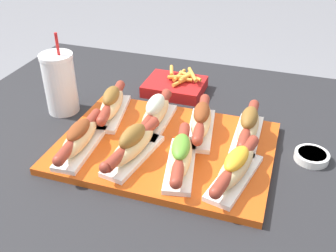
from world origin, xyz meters
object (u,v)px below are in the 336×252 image
at_px(hot_dog_5, 154,113).
at_px(fries_basket, 175,86).
at_px(serving_tray, 165,147).
at_px(hot_dog_1, 131,145).
at_px(drink_cup, 60,83).
at_px(hot_dog_0, 80,138).
at_px(hot_dog_4, 112,104).
at_px(sauce_bowl, 312,156).
at_px(hot_dog_3, 236,167).
at_px(hot_dog_2, 181,155).
at_px(hot_dog_7, 248,126).
at_px(hot_dog_6, 201,120).

relative_size(hot_dog_5, fries_basket, 1.28).
bearing_deg(hot_dog_5, fries_basket, 93.74).
relative_size(serving_tray, hot_dog_1, 2.27).
relative_size(drink_cup, fries_basket, 1.30).
height_order(hot_dog_0, fries_basket, hot_dog_0).
relative_size(hot_dog_4, sauce_bowl, 2.82).
distance_m(hot_dog_0, fries_basket, 0.41).
bearing_deg(hot_dog_1, serving_tray, 53.03).
bearing_deg(hot_dog_1, sauce_bowl, 20.36).
relative_size(hot_dog_0, hot_dog_3, 1.02).
distance_m(hot_dog_2, hot_dog_7, 0.21).
height_order(serving_tray, hot_dog_4, hot_dog_4).
xyz_separation_m(serving_tray, hot_dog_4, (-0.18, 0.09, 0.04)).
bearing_deg(hot_dog_4, hot_dog_1, -52.03).
bearing_deg(drink_cup, sauce_bowl, -1.62).
bearing_deg(sauce_bowl, serving_tray, -167.96).
height_order(hot_dog_4, hot_dog_6, hot_dog_4).
xyz_separation_m(hot_dog_6, drink_cup, (-0.41, 0.01, 0.03)).
xyz_separation_m(hot_dog_0, hot_dog_7, (0.37, 0.17, 0.00)).
bearing_deg(hot_dog_0, fries_basket, 73.85).
distance_m(hot_dog_4, hot_dog_7, 0.36).
relative_size(hot_dog_5, drink_cup, 0.99).
distance_m(hot_dog_0, sauce_bowl, 0.55).
distance_m(hot_dog_5, drink_cup, 0.28).
bearing_deg(hot_dog_3, hot_dog_7, 89.74).
bearing_deg(hot_dog_4, drink_cup, 177.92).
height_order(hot_dog_3, fries_basket, hot_dog_3).
height_order(hot_dog_2, hot_dog_6, hot_dog_6).
height_order(hot_dog_1, hot_dog_4, hot_dog_1).
relative_size(hot_dog_1, hot_dog_7, 0.99).
relative_size(hot_dog_6, fries_basket, 1.27).
bearing_deg(hot_dog_0, hot_dog_7, 25.37).
bearing_deg(hot_dog_6, drink_cup, 178.43).
bearing_deg(hot_dog_0, drink_cup, 131.30).
relative_size(hot_dog_6, hot_dog_7, 0.99).
bearing_deg(hot_dog_2, hot_dog_0, -177.80).
height_order(serving_tray, hot_dog_2, hot_dog_2).
bearing_deg(sauce_bowl, hot_dog_2, -152.10).
height_order(hot_dog_0, hot_dog_5, hot_dog_5).
xyz_separation_m(hot_dog_1, hot_dog_7, (0.24, 0.16, -0.00)).
height_order(hot_dog_3, hot_dog_5, hot_dog_5).
height_order(serving_tray, hot_dog_0, hot_dog_0).
relative_size(hot_dog_1, hot_dog_5, 0.99).
distance_m(hot_dog_5, hot_dog_7, 0.24).
distance_m(hot_dog_6, drink_cup, 0.41).
distance_m(hot_dog_1, hot_dog_3, 0.24).
xyz_separation_m(hot_dog_2, hot_dog_7, (0.12, 0.16, 0.00)).
xyz_separation_m(hot_dog_3, hot_dog_7, (0.00, 0.17, 0.00)).
height_order(serving_tray, drink_cup, drink_cup).
relative_size(hot_dog_0, hot_dog_4, 1.01).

